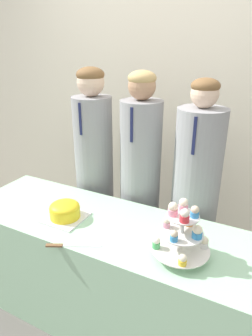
{
  "coord_description": "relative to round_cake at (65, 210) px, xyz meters",
  "views": [
    {
      "loc": [
        0.82,
        -0.98,
        1.72
      ],
      "look_at": [
        0.14,
        0.33,
        1.11
      ],
      "focal_mm": 32.0,
      "sensor_mm": 36.0,
      "label": 1
    }
  ],
  "objects": [
    {
      "name": "table",
      "position": [
        0.22,
        0.07,
        -0.43
      ],
      "size": [
        1.8,
        0.6,
        0.75
      ],
      "color": "#A8DBB2",
      "rests_on": "ground_plane"
    },
    {
      "name": "student_2",
      "position": [
        0.64,
        0.56,
        -0.07
      ],
      "size": [
        0.31,
        0.31,
        1.54
      ],
      "color": "#939399",
      "rests_on": "ground_plane"
    },
    {
      "name": "student_0",
      "position": [
        -0.15,
        0.56,
        -0.04
      ],
      "size": [
        0.29,
        0.29,
        1.58
      ],
      "color": "#939399",
      "rests_on": "ground_plane"
    },
    {
      "name": "wall_back",
      "position": [
        0.22,
        1.15,
        0.55
      ],
      "size": [
        9.0,
        0.06,
        2.7
      ],
      "color": "beige",
      "rests_on": "ground_plane"
    },
    {
      "name": "round_cake",
      "position": [
        0.0,
        0.0,
        0.0
      ],
      "size": [
        0.23,
        0.23,
        0.11
      ],
      "color": "white",
      "rests_on": "table"
    },
    {
      "name": "student_1",
      "position": [
        0.24,
        0.56,
        -0.05
      ],
      "size": [
        0.28,
        0.29,
        1.57
      ],
      "color": "#939399",
      "rests_on": "ground_plane"
    },
    {
      "name": "cake_knife",
      "position": [
        0.16,
        -0.22,
        -0.05
      ],
      "size": [
        0.27,
        0.15,
        0.01
      ],
      "rotation": [
        0.0,
        0.0,
        0.46
      ],
      "color": "silver",
      "rests_on": "table"
    },
    {
      "name": "cupcake_stand",
      "position": [
        0.72,
        -0.01,
        0.09
      ],
      "size": [
        0.29,
        0.29,
        0.3
      ],
      "color": "silver",
      "rests_on": "table"
    }
  ]
}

